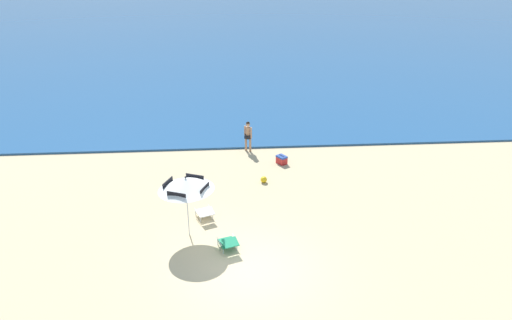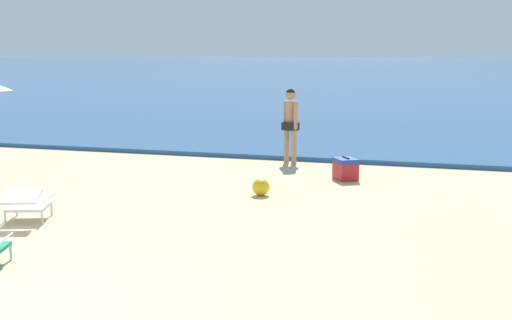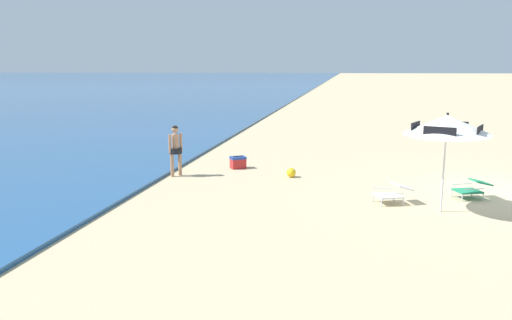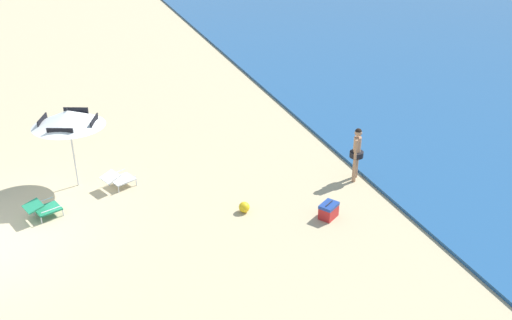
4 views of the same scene
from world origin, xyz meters
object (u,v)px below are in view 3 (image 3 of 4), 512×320
beach_ball (291,173)px  cooler_box (238,162)px  lounge_chair_under_umbrella (472,188)px  person_standing_near_shore (176,147)px  beach_umbrella_striped_main (447,125)px  lounge_chair_beside_umbrella (393,192)px

beach_ball → cooler_box: bearing=61.8°
lounge_chair_under_umbrella → beach_ball: bearing=71.5°
person_standing_near_shore → cooler_box: person_standing_near_shore is taller
beach_umbrella_striped_main → lounge_chair_beside_umbrella: beach_umbrella_striped_main is taller
beach_umbrella_striped_main → lounge_chair_under_umbrella: 2.45m
beach_umbrella_striped_main → person_standing_near_shore: 7.89m
beach_ball → lounge_chair_under_umbrella: bearing=-108.5°
lounge_chair_beside_umbrella → beach_ball: (2.47, 2.81, -0.13)m
cooler_box → person_standing_near_shore: bearing=132.9°
beach_umbrella_striped_main → cooler_box: beach_umbrella_striped_main is taller
person_standing_near_shore → beach_ball: person_standing_near_shore is taller
lounge_chair_beside_umbrella → beach_umbrella_striped_main: bearing=-117.1°
lounge_chair_beside_umbrella → person_standing_near_shore: (1.98, 6.35, 0.64)m
lounge_chair_beside_umbrella → cooler_box: lounge_chair_beside_umbrella is taller
beach_umbrella_striped_main → lounge_chair_beside_umbrella: (0.53, 1.04, -1.76)m
lounge_chair_beside_umbrella → beach_ball: 3.75m
lounge_chair_under_umbrella → person_standing_near_shore: person_standing_near_shore is taller
lounge_chair_under_umbrella → lounge_chair_beside_umbrella: (-0.85, 2.04, -0.00)m
lounge_chair_under_umbrella → cooler_box: 7.27m
beach_umbrella_striped_main → beach_ball: beach_umbrella_striped_main is taller
beach_ball → lounge_chair_beside_umbrella: bearing=-131.4°
beach_umbrella_striped_main → lounge_chair_under_umbrella: bearing=-35.9°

